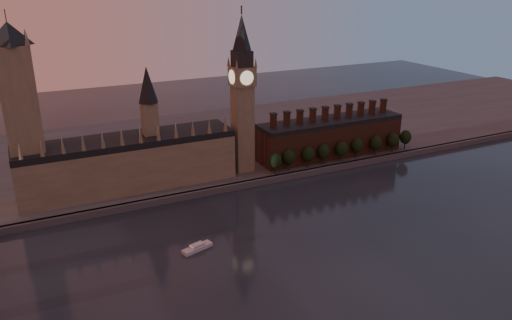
% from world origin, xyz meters
% --- Properties ---
extents(ground, '(900.00, 900.00, 0.00)m').
position_xyz_m(ground, '(0.00, 0.00, 0.00)').
color(ground, black).
rests_on(ground, ground).
extents(north_bank, '(900.00, 182.00, 4.00)m').
position_xyz_m(north_bank, '(0.00, 178.04, 2.00)').
color(north_bank, '#4C4C51').
rests_on(north_bank, ground).
extents(palace_of_westminster, '(130.00, 30.30, 74.00)m').
position_xyz_m(palace_of_westminster, '(-64.41, 114.91, 21.63)').
color(palace_of_westminster, '#81785B').
rests_on(palace_of_westminster, north_bank).
extents(victoria_tower, '(24.00, 24.00, 108.00)m').
position_xyz_m(victoria_tower, '(-120.00, 115.00, 59.09)').
color(victoria_tower, '#81785B').
rests_on(victoria_tower, north_bank).
extents(big_ben, '(15.00, 15.00, 107.00)m').
position_xyz_m(big_ben, '(10.00, 110.00, 56.83)').
color(big_ben, '#81785B').
rests_on(big_ben, north_bank).
extents(chimney_block, '(110.00, 25.00, 37.00)m').
position_xyz_m(chimney_block, '(80.00, 110.00, 17.82)').
color(chimney_block, '#512E1F').
rests_on(chimney_block, north_bank).
extents(embankment_tree_0, '(8.60, 8.60, 14.88)m').
position_xyz_m(embankment_tree_0, '(25.96, 93.59, 13.47)').
color(embankment_tree_0, black).
rests_on(embankment_tree_0, north_bank).
extents(embankment_tree_1, '(8.60, 8.60, 14.88)m').
position_xyz_m(embankment_tree_1, '(37.17, 95.49, 13.47)').
color(embankment_tree_1, black).
rests_on(embankment_tree_1, north_bank).
extents(embankment_tree_2, '(8.60, 8.60, 14.88)m').
position_xyz_m(embankment_tree_2, '(52.13, 94.52, 13.47)').
color(embankment_tree_2, black).
rests_on(embankment_tree_2, north_bank).
extents(embankment_tree_3, '(8.60, 8.60, 14.88)m').
position_xyz_m(embankment_tree_3, '(64.77, 94.79, 13.47)').
color(embankment_tree_3, black).
rests_on(embankment_tree_3, north_bank).
extents(embankment_tree_4, '(8.60, 8.60, 14.88)m').
position_xyz_m(embankment_tree_4, '(78.98, 93.64, 13.47)').
color(embankment_tree_4, black).
rests_on(embankment_tree_4, north_bank).
extents(embankment_tree_5, '(8.60, 8.60, 14.88)m').
position_xyz_m(embankment_tree_5, '(93.51, 95.38, 13.47)').
color(embankment_tree_5, black).
rests_on(embankment_tree_5, north_bank).
extents(embankment_tree_6, '(8.60, 8.60, 14.88)m').
position_xyz_m(embankment_tree_6, '(109.48, 93.94, 13.47)').
color(embankment_tree_6, black).
rests_on(embankment_tree_6, north_bank).
extents(embankment_tree_7, '(8.60, 8.60, 14.88)m').
position_xyz_m(embankment_tree_7, '(125.27, 93.80, 13.47)').
color(embankment_tree_7, black).
rests_on(embankment_tree_7, north_bank).
extents(embankment_tree_8, '(8.60, 8.60, 14.88)m').
position_xyz_m(embankment_tree_8, '(138.57, 95.20, 13.47)').
color(embankment_tree_8, black).
rests_on(embankment_tree_8, north_bank).
extents(river_boat, '(16.69, 8.90, 3.21)m').
position_xyz_m(river_boat, '(-51.82, 29.73, 1.23)').
color(river_boat, '#BEBEBE').
rests_on(river_boat, ground).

